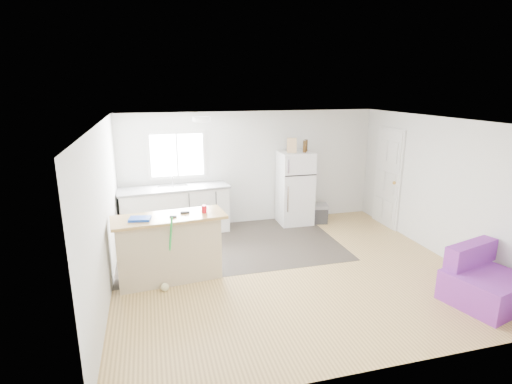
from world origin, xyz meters
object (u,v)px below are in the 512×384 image
blue_tray (140,219)px  bottle_left (305,146)px  cleaner_jug (190,270)px  bottle_right (306,145)px  cardboard_box (292,145)px  red_cup (204,209)px  purple_seat (483,283)px  kitchen_cabinets (175,210)px  refrigerator (295,188)px  peninsula (169,248)px  cooler (315,213)px  mop (166,275)px

blue_tray → bottle_left: size_ratio=1.20×
cleaner_jug → bottle_right: 3.74m
cardboard_box → bottle_left: 0.27m
cleaner_jug → cardboard_box: size_ratio=1.05×
cleaner_jug → blue_tray: 1.14m
cardboard_box → bottle_left: (0.26, -0.07, -0.02)m
red_cup → purple_seat: bearing=-27.1°
kitchen_cabinets → cardboard_box: bearing=-6.8°
refrigerator → cardboard_box: size_ratio=5.21×
peninsula → refrigerator: refrigerator is taller
peninsula → cooler: peninsula is taller
mop → bottle_left: bearing=14.2°
cleaner_jug → bottle_right: (2.71, 2.06, 1.55)m
kitchen_cabinets → blue_tray: bearing=-112.0°
red_cup → cooler: bearing=35.1°
mop → cardboard_box: bearing=17.5°
peninsula → refrigerator: (2.78, 1.99, 0.26)m
peninsula → cleaner_jug: peninsula is taller
peninsula → blue_tray: 0.66m
purple_seat → blue_tray: size_ratio=3.74×
bottle_left → purple_seat: bearing=-71.8°
purple_seat → red_cup: size_ratio=9.34×
peninsula → cleaner_jug: 0.49m
cleaner_jug → mop: 0.47m
bottle_left → bottle_right: size_ratio=1.00×
cardboard_box → blue_tray: bearing=-146.5°
kitchen_cabinets → mop: size_ratio=1.95×
cooler → blue_tray: 4.20m
cleaner_jug → refrigerator: bearing=28.6°
cleaner_jug → cardboard_box: bearing=29.2°
refrigerator → bottle_right: bottle_right is taller
peninsula → blue_tray: blue_tray is taller
purple_seat → mop: 4.45m
cleaner_jug → bottle_left: size_ratio=1.25×
cooler → purple_seat: 3.81m
purple_seat → bottle_left: size_ratio=4.49×
kitchen_cabinets → cooler: bearing=-7.6°
kitchen_cabinets → blue_tray: kitchen_cabinets is taller
cooler → bottle_left: bottle_left is taller
refrigerator → red_cup: bearing=-137.6°
refrigerator → blue_tray: size_ratio=5.21×
bottle_right → peninsula: bearing=-146.3°
blue_tray → bottle_right: (3.39, 2.09, 0.65)m
peninsula → cleaner_jug: bearing=-15.4°
peninsula → red_cup: (0.56, 0.02, 0.57)m
bottle_right → refrigerator: bearing=-176.0°
cleaner_jug → red_cup: bearing=3.5°
peninsula → mop: mop is taller
bottle_left → bottle_right: 0.15m
cooler → bottle_left: size_ratio=2.38×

